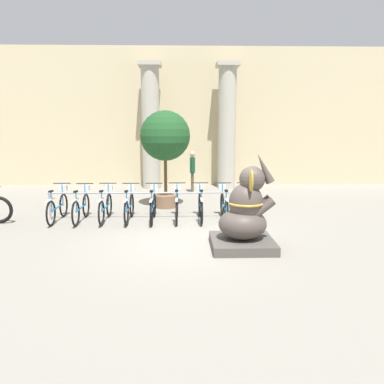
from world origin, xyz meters
The scene contains 17 objects.
ground_plane centered at (0.00, 0.00, 0.00)m, with size 60.00×60.00×0.00m, color gray.
building_facade centered at (0.00, 8.60, 3.00)m, with size 20.00×0.20×6.00m.
column_left centered at (-1.59, 7.60, 2.62)m, with size 0.93×0.93×5.16m.
column_right centered at (1.59, 7.60, 2.62)m, with size 0.93×0.93×5.16m.
bike_rack centered at (-1.09, 1.95, 0.64)m, with size 5.81×0.05×0.77m.
bicycle_0 centered at (-3.70, 1.85, 0.40)m, with size 0.48×1.73×0.99m.
bicycle_1 centered at (-3.04, 1.80, 0.40)m, with size 0.48×1.73×0.99m.
bicycle_2 centered at (-2.39, 1.84, 0.40)m, with size 0.48×1.73×0.99m.
bicycle_3 centered at (-1.74, 1.81, 0.40)m, with size 0.48×1.73×0.99m.
bicycle_4 centered at (-1.09, 1.80, 0.40)m, with size 0.48×1.73×0.99m.
bicycle_5 centered at (-0.44, 1.86, 0.40)m, with size 0.48×1.73×0.99m.
bicycle_6 centered at (0.21, 1.86, 0.40)m, with size 0.48×1.73×0.99m.
bicycle_7 centered at (0.86, 1.84, 0.40)m, with size 0.48×1.73×0.99m.
bicycle_8 centered at (1.51, 1.84, 0.40)m, with size 0.48×1.73×0.99m.
elephant_statue centered at (1.03, -0.63, 0.69)m, with size 1.31×1.31×2.04m.
person_pedestrian centered at (0.11, 6.34, 0.97)m, with size 0.22×0.47×1.63m.
potted_tree centered at (-0.82, 3.57, 2.19)m, with size 1.57×1.57×3.07m.
Camera 1 is at (-0.29, -8.25, 2.50)m, focal length 35.00 mm.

